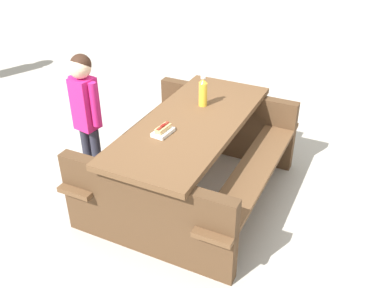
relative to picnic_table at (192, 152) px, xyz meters
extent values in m
plane|color=#B7B2A8|center=(0.00, 0.00, -0.44)|extent=(30.00, 30.00, 0.00)
cube|color=brown|center=(0.00, 0.00, 0.28)|extent=(1.93, 1.16, 0.05)
cube|color=brown|center=(-0.13, 0.54, -0.01)|extent=(1.82, 0.69, 0.04)
cube|color=brown|center=(0.13, -0.54, -0.01)|extent=(1.82, 0.69, 0.04)
cube|color=#4D3520|center=(0.76, 0.18, -0.09)|extent=(0.42, 1.38, 0.70)
cube|color=#4D3520|center=(-0.76, -0.18, -0.09)|extent=(0.42, 1.38, 0.70)
cylinder|color=yellow|center=(-0.28, -0.10, 0.41)|extent=(0.07, 0.07, 0.21)
cone|color=yellow|center=(-0.28, -0.10, 0.54)|extent=(0.07, 0.07, 0.04)
cylinder|color=silver|center=(-0.28, -0.10, 0.57)|extent=(0.04, 0.04, 0.02)
cube|color=white|center=(0.31, -0.03, 0.32)|extent=(0.19, 0.13, 0.03)
cube|color=#D8B272|center=(0.31, -0.03, 0.35)|extent=(0.16, 0.08, 0.04)
cylinder|color=maroon|center=(0.31, -0.03, 0.37)|extent=(0.14, 0.05, 0.03)
ellipsoid|color=maroon|center=(0.31, -0.03, 0.38)|extent=(0.07, 0.03, 0.01)
cylinder|color=#262633|center=(0.39, -0.80, -0.17)|extent=(0.09, 0.09, 0.55)
cylinder|color=#262633|center=(0.40, -0.92, -0.17)|extent=(0.09, 0.09, 0.55)
cube|color=#D11E72|center=(0.40, -0.86, 0.34)|extent=(0.19, 0.20, 0.47)
cylinder|color=#D11E72|center=(0.39, -0.74, 0.37)|extent=(0.07, 0.07, 0.40)
cylinder|color=#D11E72|center=(0.41, -0.98, 0.37)|extent=(0.07, 0.07, 0.40)
sphere|color=beige|center=(0.40, -0.86, 0.67)|extent=(0.18, 0.18, 0.18)
sphere|color=#331E14|center=(0.38, -0.86, 0.69)|extent=(0.18, 0.18, 0.18)
camera|label=1|loc=(2.41, 1.95, 1.96)|focal=40.25mm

